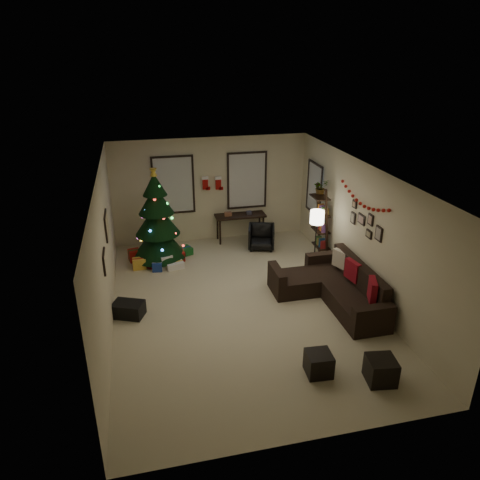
# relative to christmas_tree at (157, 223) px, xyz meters

# --- Properties ---
(floor) EXTENTS (7.00, 7.00, 0.00)m
(floor) POSITION_rel_christmas_tree_xyz_m (1.46, -2.44, -0.97)
(floor) COLOR #BCB18E
(floor) RESTS_ON ground
(ceiling) EXTENTS (7.00, 7.00, 0.00)m
(ceiling) POSITION_rel_christmas_tree_xyz_m (1.46, -2.44, 1.73)
(ceiling) COLOR white
(ceiling) RESTS_ON floor
(wall_back) EXTENTS (5.00, 0.00, 5.00)m
(wall_back) POSITION_rel_christmas_tree_xyz_m (1.46, 1.06, 0.38)
(wall_back) COLOR beige
(wall_back) RESTS_ON floor
(wall_front) EXTENTS (5.00, 0.00, 5.00)m
(wall_front) POSITION_rel_christmas_tree_xyz_m (1.46, -5.94, 0.38)
(wall_front) COLOR beige
(wall_front) RESTS_ON floor
(wall_left) EXTENTS (0.00, 7.00, 7.00)m
(wall_left) POSITION_rel_christmas_tree_xyz_m (-1.04, -2.44, 0.38)
(wall_left) COLOR beige
(wall_left) RESTS_ON floor
(wall_right) EXTENTS (0.00, 7.00, 7.00)m
(wall_right) POSITION_rel_christmas_tree_xyz_m (3.96, -2.44, 0.38)
(wall_right) COLOR beige
(wall_right) RESTS_ON floor
(window_back_left) EXTENTS (1.05, 0.06, 1.50)m
(window_back_left) POSITION_rel_christmas_tree_xyz_m (0.51, 1.03, 0.58)
(window_back_left) COLOR #728CB2
(window_back_left) RESTS_ON wall_back
(window_back_right) EXTENTS (1.05, 0.06, 1.50)m
(window_back_right) POSITION_rel_christmas_tree_xyz_m (2.41, 1.03, 0.58)
(window_back_right) COLOR #728CB2
(window_back_right) RESTS_ON wall_back
(window_right_wall) EXTENTS (0.06, 0.90, 1.30)m
(window_right_wall) POSITION_rel_christmas_tree_xyz_m (3.93, 0.11, 0.53)
(window_right_wall) COLOR #728CB2
(window_right_wall) RESTS_ON wall_right
(christmas_tree) EXTENTS (1.26, 1.26, 2.34)m
(christmas_tree) POSITION_rel_christmas_tree_xyz_m (0.00, 0.00, 0.00)
(christmas_tree) COLOR black
(christmas_tree) RESTS_ON floor
(presents) EXTENTS (1.50, 1.01, 0.30)m
(presents) POSITION_rel_christmas_tree_xyz_m (0.07, -0.16, -0.85)
(presents) COLOR maroon
(presents) RESTS_ON floor
(sofa) EXTENTS (1.70, 2.48, 0.82)m
(sofa) POSITION_rel_christmas_tree_xyz_m (3.32, -2.65, -0.70)
(sofa) COLOR black
(sofa) RESTS_ON floor
(pillow_red_a) EXTENTS (0.25, 0.43, 0.42)m
(pillow_red_a) POSITION_rel_christmas_tree_xyz_m (3.67, -3.51, -0.33)
(pillow_red_a) COLOR maroon
(pillow_red_a) RESTS_ON sofa
(pillow_red_b) EXTENTS (0.18, 0.42, 0.40)m
(pillow_red_b) POSITION_rel_christmas_tree_xyz_m (3.67, -2.70, -0.33)
(pillow_red_b) COLOR maroon
(pillow_red_b) RESTS_ON sofa
(pillow_cream) EXTENTS (0.24, 0.39, 0.38)m
(pillow_cream) POSITION_rel_christmas_tree_xyz_m (3.67, -2.14, -0.34)
(pillow_cream) COLOR beige
(pillow_cream) RESTS_ON sofa
(ottoman_near) EXTENTS (0.42, 0.42, 0.37)m
(ottoman_near) POSITION_rel_christmas_tree_xyz_m (2.16, -4.71, -0.78)
(ottoman_near) COLOR black
(ottoman_near) RESTS_ON floor
(ottoman_far) EXTENTS (0.48, 0.48, 0.40)m
(ottoman_far) POSITION_rel_christmas_tree_xyz_m (3.02, -5.09, -0.77)
(ottoman_far) COLOR black
(ottoman_far) RESTS_ON floor
(desk) EXTENTS (1.31, 0.47, 0.71)m
(desk) POSITION_rel_christmas_tree_xyz_m (2.17, 0.78, -0.35)
(desk) COLOR black
(desk) RESTS_ON floor
(desk_chair) EXTENTS (0.72, 0.70, 0.61)m
(desk_chair) POSITION_rel_christmas_tree_xyz_m (2.57, 0.13, -0.67)
(desk_chair) COLOR black
(desk_chair) RESTS_ON floor
(bookshelf) EXTENTS (0.30, 0.54, 1.85)m
(bookshelf) POSITION_rel_christmas_tree_xyz_m (3.76, -0.84, -0.07)
(bookshelf) COLOR black
(bookshelf) RESTS_ON floor
(potted_plant) EXTENTS (0.53, 0.49, 0.48)m
(potted_plant) POSITION_rel_christmas_tree_xyz_m (3.76, -0.62, 0.84)
(potted_plant) COLOR #4C4C4C
(potted_plant) RESTS_ON bookshelf
(floor_lamp) EXTENTS (0.31, 0.31, 1.46)m
(floor_lamp) POSITION_rel_christmas_tree_xyz_m (3.41, -1.35, 0.25)
(floor_lamp) COLOR black
(floor_lamp) RESTS_ON floor
(art_map) EXTENTS (0.04, 0.60, 0.50)m
(art_map) POSITION_rel_christmas_tree_xyz_m (-1.02, -1.51, 0.60)
(art_map) COLOR black
(art_map) RESTS_ON wall_left
(art_abstract) EXTENTS (0.04, 0.45, 0.35)m
(art_abstract) POSITION_rel_christmas_tree_xyz_m (-1.02, -2.80, 0.45)
(art_abstract) COLOR black
(art_abstract) RESTS_ON wall_left
(gallery) EXTENTS (0.03, 1.25, 0.54)m
(gallery) POSITION_rel_christmas_tree_xyz_m (3.94, -2.51, 0.60)
(gallery) COLOR black
(gallery) RESTS_ON wall_right
(garland) EXTENTS (0.08, 1.90, 0.30)m
(garland) POSITION_rel_christmas_tree_xyz_m (3.91, -2.36, 1.04)
(garland) COLOR #A5140C
(garland) RESTS_ON wall_right
(stocking_left) EXTENTS (0.20, 0.05, 0.36)m
(stocking_left) POSITION_rel_christmas_tree_xyz_m (1.31, 0.98, 0.60)
(stocking_left) COLOR #990F0C
(stocking_left) RESTS_ON wall_back
(stocking_right) EXTENTS (0.20, 0.05, 0.36)m
(stocking_right) POSITION_rel_christmas_tree_xyz_m (1.64, 0.95, 0.58)
(stocking_right) COLOR #990F0C
(stocking_right) RESTS_ON wall_back
(storage_bin) EXTENTS (0.67, 0.57, 0.28)m
(storage_bin) POSITION_rel_christmas_tree_xyz_m (-0.75, -2.34, -0.83)
(storage_bin) COLOR black
(storage_bin) RESTS_ON floor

